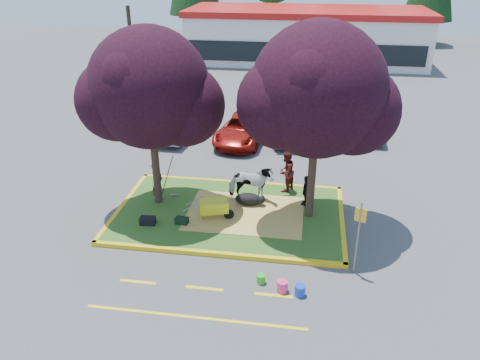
# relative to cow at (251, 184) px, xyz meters

# --- Properties ---
(ground) EXTENTS (90.00, 90.00, 0.00)m
(ground) POSITION_rel_cow_xyz_m (-0.66, -1.02, -0.86)
(ground) COLOR #424244
(ground) RESTS_ON ground
(median_island) EXTENTS (8.00, 5.00, 0.15)m
(median_island) POSITION_rel_cow_xyz_m (-0.66, -1.02, -0.78)
(median_island) COLOR #295219
(median_island) RESTS_ON ground
(curb_near) EXTENTS (8.30, 0.16, 0.15)m
(curb_near) POSITION_rel_cow_xyz_m (-0.66, -3.60, -0.78)
(curb_near) COLOR gold
(curb_near) RESTS_ON ground
(curb_far) EXTENTS (8.30, 0.16, 0.15)m
(curb_far) POSITION_rel_cow_xyz_m (-0.66, 1.56, -0.78)
(curb_far) COLOR gold
(curb_far) RESTS_ON ground
(curb_left) EXTENTS (0.16, 5.30, 0.15)m
(curb_left) POSITION_rel_cow_xyz_m (-4.74, -1.02, -0.78)
(curb_left) COLOR gold
(curb_left) RESTS_ON ground
(curb_right) EXTENTS (0.16, 5.30, 0.15)m
(curb_right) POSITION_rel_cow_xyz_m (3.42, -1.02, -0.78)
(curb_right) COLOR gold
(curb_right) RESTS_ON ground
(straw_bedding) EXTENTS (4.20, 3.00, 0.01)m
(straw_bedding) POSITION_rel_cow_xyz_m (-0.06, -1.02, -0.70)
(straw_bedding) COLOR tan
(straw_bedding) RESTS_ON median_island
(tree_purple_left) EXTENTS (5.06, 4.20, 6.51)m
(tree_purple_left) POSITION_rel_cow_xyz_m (-3.44, -0.64, 3.50)
(tree_purple_left) COLOR black
(tree_purple_left) RESTS_ON median_island
(tree_purple_right) EXTENTS (5.30, 4.40, 6.82)m
(tree_purple_right) POSITION_rel_cow_xyz_m (2.26, -0.84, 3.70)
(tree_purple_right) COLOR black
(tree_purple_right) RESTS_ON median_island
(fire_lane_stripe_a) EXTENTS (1.10, 0.12, 0.01)m
(fire_lane_stripe_a) POSITION_rel_cow_xyz_m (-2.66, -5.22, -0.85)
(fire_lane_stripe_a) COLOR yellow
(fire_lane_stripe_a) RESTS_ON ground
(fire_lane_stripe_b) EXTENTS (1.10, 0.12, 0.01)m
(fire_lane_stripe_b) POSITION_rel_cow_xyz_m (-0.66, -5.22, -0.85)
(fire_lane_stripe_b) COLOR yellow
(fire_lane_stripe_b) RESTS_ON ground
(fire_lane_stripe_c) EXTENTS (1.10, 0.12, 0.01)m
(fire_lane_stripe_c) POSITION_rel_cow_xyz_m (1.34, -5.22, -0.85)
(fire_lane_stripe_c) COLOR yellow
(fire_lane_stripe_c) RESTS_ON ground
(fire_lane_long) EXTENTS (6.00, 0.10, 0.01)m
(fire_lane_long) POSITION_rel_cow_xyz_m (-0.66, -6.42, -0.85)
(fire_lane_long) COLOR yellow
(fire_lane_long) RESTS_ON ground
(retail_building) EXTENTS (20.40, 8.40, 4.40)m
(retail_building) POSITION_rel_cow_xyz_m (1.34, 26.96, 1.39)
(retail_building) COLOR silver
(retail_building) RESTS_ON ground
(cow) EXTENTS (1.78, 1.02, 1.42)m
(cow) POSITION_rel_cow_xyz_m (0.00, 0.00, 0.00)
(cow) COLOR white
(cow) RESTS_ON median_island
(calf) EXTENTS (1.13, 0.82, 0.44)m
(calf) POSITION_rel_cow_xyz_m (-0.04, -0.33, -0.49)
(calf) COLOR black
(calf) RESTS_ON median_island
(handler) EXTENTS (0.48, 0.62, 1.50)m
(handler) POSITION_rel_cow_xyz_m (-3.51, -0.49, 0.04)
(handler) COLOR black
(handler) RESTS_ON median_island
(visitor_a) EXTENTS (0.92, 1.00, 1.66)m
(visitor_a) POSITION_rel_cow_xyz_m (1.27, 1.03, 0.12)
(visitor_a) COLOR #4C1815
(visitor_a) RESTS_ON median_island
(visitor_b) EXTENTS (0.48, 0.75, 1.19)m
(visitor_b) POSITION_rel_cow_xyz_m (2.09, -0.03, -0.11)
(visitor_b) COLOR black
(visitor_b) RESTS_ON median_island
(wheelbarrow) EXTENTS (1.80, 0.89, 0.68)m
(wheelbarrow) POSITION_rel_cow_xyz_m (-1.12, -1.50, -0.24)
(wheelbarrow) COLOR black
(wheelbarrow) RESTS_ON median_island
(gear_bag_dark) EXTENTS (0.56, 0.33, 0.27)m
(gear_bag_dark) POSITION_rel_cow_xyz_m (-3.33, -2.28, -0.57)
(gear_bag_dark) COLOR black
(gear_bag_dark) RESTS_ON median_island
(gear_bag_green) EXTENTS (0.48, 0.34, 0.24)m
(gear_bag_green) POSITION_rel_cow_xyz_m (-2.16, -2.07, -0.59)
(gear_bag_green) COLOR black
(gear_bag_green) RESTS_ON median_island
(sign_post) EXTENTS (0.32, 0.14, 2.37)m
(sign_post) POSITION_rel_cow_xyz_m (3.64, -3.79, 0.60)
(sign_post) COLOR slate
(sign_post) RESTS_ON ground
(bucket_green) EXTENTS (0.27, 0.27, 0.27)m
(bucket_green) POSITION_rel_cow_xyz_m (0.93, -4.72, -0.72)
(bucket_green) COLOR green
(bucket_green) RESTS_ON ground
(bucket_pink) EXTENTS (0.41, 0.41, 0.34)m
(bucket_pink) POSITION_rel_cow_xyz_m (1.57, -5.00, -0.69)
(bucket_pink) COLOR #F5367A
(bucket_pink) RESTS_ON ground
(bucket_blue) EXTENTS (0.40, 0.40, 0.32)m
(bucket_blue) POSITION_rel_cow_xyz_m (2.08, -5.10, -0.70)
(bucket_blue) COLOR blue
(bucket_blue) RESTS_ON ground
(car_black) EXTENTS (2.96, 4.93, 1.57)m
(car_black) POSITION_rel_cow_xyz_m (-8.54, 8.23, -0.07)
(car_black) COLOR black
(car_black) RESTS_ON ground
(car_silver) EXTENTS (1.64, 4.28, 1.39)m
(car_silver) POSITION_rel_cow_xyz_m (-4.73, 6.68, -0.16)
(car_silver) COLOR #9A9EA1
(car_silver) RESTS_ON ground
(car_red) EXTENTS (2.82, 4.95, 1.30)m
(car_red) POSITION_rel_cow_xyz_m (-1.23, 6.53, -0.21)
(car_red) COLOR maroon
(car_red) RESTS_ON ground
(car_white) EXTENTS (1.90, 4.21, 1.20)m
(car_white) POSITION_rel_cow_xyz_m (1.01, 7.23, -0.26)
(car_white) COLOR silver
(car_white) RESTS_ON ground
(car_grey) EXTENTS (1.39, 3.91, 1.28)m
(car_grey) POSITION_rel_cow_xyz_m (5.18, 8.23, -0.22)
(car_grey) COLOR #54575C
(car_grey) RESTS_ON ground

